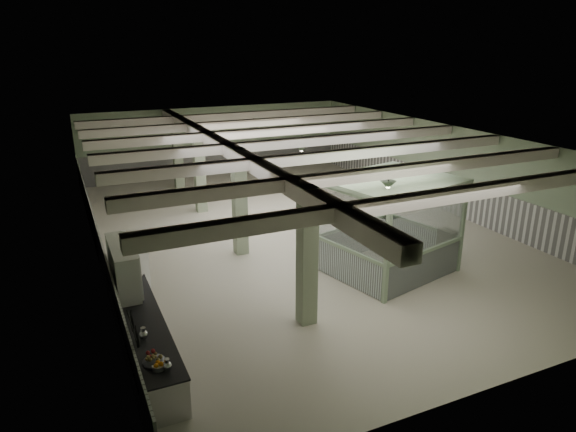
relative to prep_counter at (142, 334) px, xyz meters
name	(u,v)px	position (x,y,z in m)	size (l,w,h in m)	color
floor	(295,232)	(6.54, 5.64, -0.46)	(20.00, 20.00, 0.00)	beige
ceiling	(295,138)	(6.54, 5.64, 3.14)	(14.00, 20.00, 0.02)	white
wall_back	(215,141)	(6.54, 15.64, 1.34)	(14.00, 0.02, 3.60)	#A1BA94
wall_front	(510,309)	(6.54, -4.36, 1.34)	(14.00, 0.02, 3.60)	#A1BA94
wall_left	(93,211)	(-0.46, 5.64, 1.34)	(0.02, 20.00, 3.60)	#A1BA94
wall_right	(446,168)	(13.54, 5.64, 1.34)	(0.02, 20.00, 3.60)	#A1BA94
wainscot_left	(98,242)	(-0.44, 5.64, 0.29)	(0.05, 19.90, 1.50)	silver
wainscot_right	(443,192)	(13.51, 5.64, 0.29)	(0.05, 19.90, 1.50)	silver
wainscot_back	(216,160)	(6.54, 15.61, 0.29)	(13.90, 0.05, 1.50)	silver
girder	(228,149)	(4.04, 5.64, 2.92)	(0.45, 19.90, 0.40)	silver
beam_a	(434,198)	(6.54, -1.86, 2.96)	(13.90, 0.35, 0.32)	silver
beam_b	(374,174)	(6.54, 0.64, 2.96)	(13.90, 0.35, 0.32)	silver
beam_c	(329,156)	(6.54, 3.14, 2.96)	(13.90, 0.35, 0.32)	silver
beam_d	(295,143)	(6.54, 5.64, 2.96)	(13.90, 0.35, 0.32)	silver
beam_e	(269,132)	(6.54, 8.14, 2.96)	(13.90, 0.35, 0.32)	silver
beam_f	(247,123)	(6.54, 10.64, 2.96)	(13.90, 0.35, 0.32)	silver
beam_g	(229,116)	(6.54, 13.14, 2.96)	(13.90, 0.35, 0.32)	silver
column_a	(307,257)	(4.04, -0.36, 1.34)	(0.42, 0.42, 3.60)	#96A585
column_b	(240,202)	(4.04, 4.64, 1.34)	(0.42, 0.42, 3.60)	#96A585
column_c	(199,170)	(4.04, 9.64, 1.34)	(0.42, 0.42, 3.60)	#96A585
column_d	(178,152)	(4.04, 13.64, 1.34)	(0.42, 0.42, 3.60)	#96A585
hook_rail	(131,325)	(-0.39, -1.96, 1.39)	(0.02, 0.02, 1.20)	black
pendant_front	(388,185)	(7.04, 0.64, 2.59)	(0.44, 0.44, 0.22)	#2C382A
pendant_mid	(302,149)	(7.04, 6.14, 2.59)	(0.44, 0.44, 0.22)	#2C382A
pendant_back	(254,129)	(7.04, 11.14, 2.59)	(0.44, 0.44, 0.22)	#2C382A
prep_counter	(142,334)	(0.00, 0.00, 0.00)	(0.95, 5.44, 0.91)	silver
pitcher_near	(144,334)	(-0.08, -0.98, 0.58)	(0.19, 0.21, 0.27)	silver
pitcher_far	(167,365)	(0.14, -2.28, 0.57)	(0.18, 0.21, 0.26)	silver
veg_colander	(154,359)	(-0.04, -1.95, 0.54)	(0.46, 0.46, 0.21)	#404045
orange_bowl	(159,367)	(0.00, -2.16, 0.49)	(0.25, 0.25, 0.09)	#B2B2B7
skillet_near	(137,339)	(-0.34, -2.13, 1.17)	(0.31, 0.31, 0.04)	black
skillet_far	(132,324)	(-0.34, -1.54, 1.17)	(0.31, 0.31, 0.04)	black
walkin_cooler	(126,285)	(-0.08, 1.64, 0.51)	(0.92, 2.13, 1.95)	silver
guard_booth	(390,211)	(7.75, 1.43, 1.50)	(4.30, 3.88, 2.97)	gray
filing_cabinet	(447,248)	(9.61, 0.85, 0.16)	(0.40, 0.57, 1.24)	#585A4B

